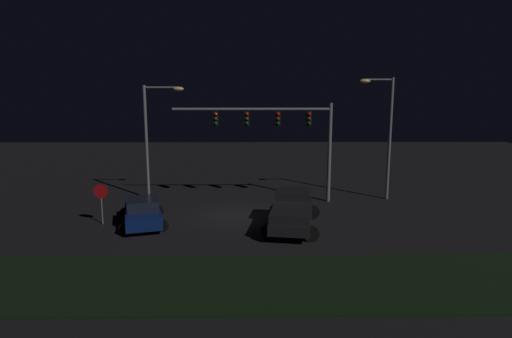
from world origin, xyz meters
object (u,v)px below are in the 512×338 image
pickup_truck (293,209)px  street_lamp_right (384,124)px  car_sedan (142,212)px  traffic_signal_gantry (278,126)px  street_lamp_left (154,127)px  stop_sign (101,196)px

pickup_truck → street_lamp_right: street_lamp_right is taller
car_sedan → street_lamp_right: 16.41m
pickup_truck → street_lamp_right: size_ratio=0.69×
car_sedan → traffic_signal_gantry: bearing=-72.9°
street_lamp_left → street_lamp_right: size_ratio=0.94×
traffic_signal_gantry → stop_sign: size_ratio=4.63×
pickup_truck → car_sedan: (-8.11, 0.50, -0.26)m
car_sedan → street_lamp_left: 7.41m
pickup_truck → stop_sign: (-10.36, 0.69, 0.56)m
traffic_signal_gantry → street_lamp_right: (7.06, 0.64, 0.07)m
car_sedan → stop_sign: bearing=68.5°
car_sedan → street_lamp_left: bearing=-11.2°
pickup_truck → car_sedan: bearing=95.7°
car_sedan → pickup_truck: bearing=-110.2°
pickup_truck → car_sedan: pickup_truck is taller
traffic_signal_gantry → street_lamp_left: bearing=173.0°
traffic_signal_gantry → street_lamp_left: street_lamp_left is taller
pickup_truck → traffic_signal_gantry: traffic_signal_gantry is taller
street_lamp_left → street_lamp_right: street_lamp_right is taller
pickup_truck → street_lamp_left: street_lamp_left is taller
street_lamp_left → stop_sign: 7.00m
traffic_signal_gantry → street_lamp_right: 7.09m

